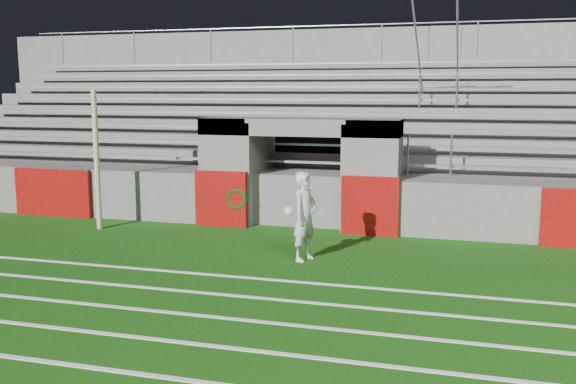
% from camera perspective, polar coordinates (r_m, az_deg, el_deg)
% --- Properties ---
extents(ground, '(90.00, 90.00, 0.00)m').
position_cam_1_polar(ground, '(12.35, -3.20, -6.27)').
color(ground, '#12430B').
rests_on(ground, ground).
extents(field_post, '(0.13, 0.13, 3.28)m').
position_cam_1_polar(field_post, '(15.69, -16.65, 2.73)').
color(field_post, '#BEAC8D').
rests_on(field_post, ground).
extents(field_markings, '(28.00, 8.09, 0.01)m').
position_cam_1_polar(field_markings, '(8.05, -15.31, -15.05)').
color(field_markings, white).
rests_on(field_markings, ground).
extents(stadium_structure, '(26.00, 8.48, 5.42)m').
position_cam_1_polar(stadium_structure, '(19.69, 4.37, 3.84)').
color(stadium_structure, '#5A5755').
rests_on(stadium_structure, ground).
extents(goalkeeper_with_ball, '(0.67, 0.73, 1.73)m').
position_cam_1_polar(goalkeeper_with_ball, '(12.31, 1.47, -2.17)').
color(goalkeeper_with_ball, silver).
rests_on(goalkeeper_with_ball, ground).
extents(hose_coil, '(0.54, 0.15, 0.66)m').
position_cam_1_polar(hose_coil, '(15.34, -4.56, -0.38)').
color(hose_coil, '#0E450D').
rests_on(hose_coil, ground).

